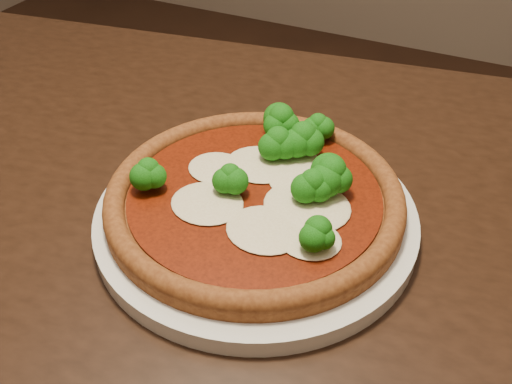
% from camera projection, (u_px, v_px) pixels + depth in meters
% --- Properties ---
extents(dining_table, '(1.44, 0.98, 0.75)m').
position_uv_depth(dining_table, '(207.00, 272.00, 0.64)').
color(dining_table, black).
rests_on(dining_table, floor).
extents(plate, '(0.32, 0.32, 0.02)m').
position_uv_depth(plate, '(256.00, 216.00, 0.56)').
color(plate, silver).
rests_on(plate, dining_table).
extents(pizza, '(0.29, 0.29, 0.06)m').
position_uv_depth(pizza, '(261.00, 189.00, 0.56)').
color(pizza, brown).
rests_on(pizza, plate).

